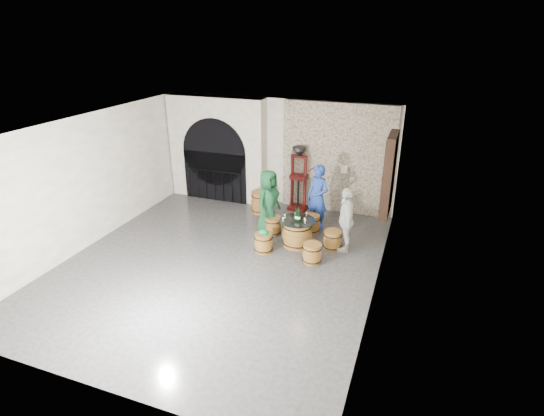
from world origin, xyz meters
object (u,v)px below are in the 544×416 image
(barrel_stool_near_right, at_px, (312,253))
(wine_bottle_center, at_px, (299,217))
(person_white, at_px, (346,220))
(barrel_stool_far, at_px, (312,223))
(barrel_stool_near_left, at_px, (263,243))
(barrel_table, at_px, (297,233))
(corking_press, at_px, (299,174))
(wine_bottle_right, at_px, (298,214))
(side_barrel, at_px, (260,202))
(wine_bottle_left, at_px, (296,216))
(barrel_stool_right, at_px, (333,240))
(person_green, at_px, (268,202))
(barrel_stool_left, at_px, (273,225))
(person_blue, at_px, (318,197))

(barrel_stool_near_right, xyz_separation_m, wine_bottle_center, (-0.52, 0.61, 0.59))
(person_white, relative_size, wine_bottle_center, 5.00)
(barrel_stool_far, distance_m, barrel_stool_near_left, 1.67)
(barrel_table, bearing_deg, barrel_stool_near_left, -139.12)
(corking_press, bearing_deg, wine_bottle_center, -65.90)
(barrel_table, height_order, corking_press, corking_press)
(wine_bottle_right, bearing_deg, barrel_stool_near_right, -52.77)
(barrel_stool_near_left, height_order, side_barrel, side_barrel)
(barrel_table, distance_m, wine_bottle_left, 0.49)
(wine_bottle_center, bearing_deg, barrel_stool_right, 14.07)
(person_white, relative_size, side_barrel, 2.45)
(barrel_stool_right, relative_size, side_barrel, 0.72)
(person_white, bearing_deg, barrel_stool_far, -140.02)
(barrel_stool_near_right, height_order, wine_bottle_right, wine_bottle_right)
(barrel_stool_near_left, xyz_separation_m, wine_bottle_right, (0.66, 0.67, 0.59))
(person_green, xyz_separation_m, person_white, (2.11, -0.31, -0.05))
(wine_bottle_right, height_order, corking_press, corking_press)
(barrel_table, xyz_separation_m, barrel_stool_left, (-0.79, 0.41, -0.11))
(barrel_stool_near_left, xyz_separation_m, person_white, (1.83, 0.77, 0.58))
(barrel_stool_far, bearing_deg, wine_bottle_right, -100.97)
(wine_bottle_left, bearing_deg, side_barrel, 134.80)
(person_blue, height_order, wine_bottle_left, person_blue)
(barrel_stool_near_left, height_order, corking_press, corking_press)
(barrel_table, xyz_separation_m, wine_bottle_right, (-0.01, 0.09, 0.48))
(wine_bottle_left, height_order, side_barrel, wine_bottle_left)
(barrel_stool_far, height_order, barrel_stool_near_left, same)
(barrel_stool_right, relative_size, wine_bottle_right, 1.47)
(wine_bottle_left, bearing_deg, barrel_stool_near_left, -141.43)
(wine_bottle_right, bearing_deg, wine_bottle_left, -90.58)
(barrel_stool_near_left, relative_size, side_barrel, 0.72)
(barrel_stool_near_right, bearing_deg, wine_bottle_left, 133.23)
(barrel_table, relative_size, person_blue, 0.51)
(barrel_stool_near_left, bearing_deg, barrel_stool_far, 60.77)
(barrel_stool_right, relative_size, wine_bottle_center, 1.47)
(barrel_stool_left, xyz_separation_m, person_green, (-0.16, 0.08, 0.62))
(barrel_stool_near_left, height_order, person_white, person_white)
(barrel_stool_left, bearing_deg, person_white, -6.56)
(barrel_table, bearing_deg, barrel_stool_near_right, -49.56)
(wine_bottle_center, xyz_separation_m, corking_press, (-0.69, 2.26, 0.29))
(person_white, height_order, corking_press, corking_press)
(barrel_stool_near_left, bearing_deg, wine_bottle_left, 38.57)
(barrel_stool_left, xyz_separation_m, corking_press, (0.15, 1.78, 0.89))
(barrel_stool_right, xyz_separation_m, person_blue, (-0.68, 1.07, 0.65))
(barrel_stool_right, relative_size, person_green, 0.28)
(barrel_stool_left, bearing_deg, side_barrel, 125.83)
(barrel_stool_right, distance_m, wine_bottle_left, 1.08)
(person_green, relative_size, person_blue, 0.97)
(side_barrel, relative_size, corking_press, 0.34)
(person_green, distance_m, wine_bottle_center, 1.15)
(barrel_stool_near_right, distance_m, wine_bottle_center, 1.00)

